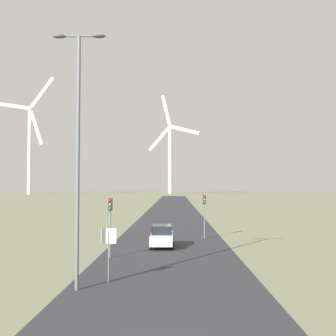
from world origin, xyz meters
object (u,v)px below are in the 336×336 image
Objects in this scene: wind_turbine_far_left at (30,141)px; wind_turbine_left at (170,151)px; traffic_light_post_near_left at (110,214)px; streetlamp at (78,134)px; car_approaching at (162,236)px; stop_sign_near at (109,245)px; traffic_light_post_near_right at (204,207)px.

wind_turbine_left is (74.78, 15.93, -4.27)m from wind_turbine_far_left.
wind_turbine_left reaches higher than traffic_light_post_near_left.
wind_turbine_far_left reaches higher than wind_turbine_left.
streetlamp is at bearing -91.49° from traffic_light_post_near_left.
traffic_light_post_near_left is 6.21m from car_approaching.
traffic_light_post_near_left is at bearing -67.91° from wind_turbine_far_left.
stop_sign_near is at bearing -81.25° from traffic_light_post_near_left.
wind_turbine_left is at bearing 91.72° from traffic_light_post_near_right.
wind_turbine_left is (-5.57, 185.60, 21.29)m from traffic_light_post_near_right.
stop_sign_near is at bearing 47.44° from streetlamp.
stop_sign_near is at bearing -68.38° from wind_turbine_far_left.
wind_turbine_far_left is (-80.35, 169.66, 25.56)m from traffic_light_post_near_right.
car_approaching is at bearing -125.99° from traffic_light_post_near_right.
car_approaching is 192.99m from wind_turbine_far_left.
traffic_light_post_near_right is 1.01× the size of car_approaching.
traffic_light_post_near_right is at bearing 67.58° from streetlamp.
streetlamp is 4.45× the size of stop_sign_near.
traffic_light_post_near_left is (-1.09, 7.10, 1.07)m from stop_sign_near.
car_approaching is (3.53, 4.63, -2.15)m from traffic_light_post_near_left.
traffic_light_post_near_right is 6.96m from car_approaching.
wind_turbine_left is at bearing 89.79° from stop_sign_near.
wind_turbine_far_left reaches higher than car_approaching.
car_approaching is (2.44, 11.73, -1.09)m from stop_sign_near.
stop_sign_near is 7.26m from traffic_light_post_near_left.
streetlamp is at bearing -105.90° from car_approaching.
traffic_light_post_near_right is 0.07× the size of wind_turbine_left.
wind_turbine_far_left is (-74.02, 186.75, 26.62)m from stop_sign_near.
traffic_light_post_near_left is at bearing -127.30° from car_approaching.
streetlamp is 20.55m from traffic_light_post_near_right.
stop_sign_near is 0.05× the size of wind_turbine_far_left.
traffic_light_post_near_right is (7.64, 18.52, -4.60)m from streetlamp.
wind_turbine_far_left reaches higher than traffic_light_post_near_left.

